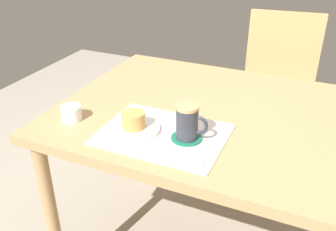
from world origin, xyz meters
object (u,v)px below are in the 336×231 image
(dining_table, at_px, (206,130))
(coffee_mug, at_px, (188,122))
(sugar_bowl, at_px, (71,113))
(wooden_chair, at_px, (277,93))
(pastry, at_px, (133,120))
(pastry_plate, at_px, (134,129))

(dining_table, xyz_separation_m, coffee_mug, (0.01, -0.22, 0.15))
(coffee_mug, height_order, sugar_bowl, coffee_mug)
(wooden_chair, distance_m, pastry, 1.13)
(pastry_plate, xyz_separation_m, pastry, (0.00, 0.00, 0.03))
(pastry, bearing_deg, sugar_bowl, -176.17)
(dining_table, height_order, sugar_bowl, sugar_bowl)
(wooden_chair, height_order, pastry_plate, wooden_chair)
(pastry, relative_size, sugar_bowl, 1.08)
(wooden_chair, height_order, coffee_mug, wooden_chair)
(pastry_plate, height_order, sugar_bowl, sugar_bowl)
(coffee_mug, relative_size, sugar_bowl, 1.58)
(wooden_chair, relative_size, coffee_mug, 8.22)
(coffee_mug, bearing_deg, dining_table, 92.29)
(wooden_chair, xyz_separation_m, coffee_mug, (-0.14, -1.02, 0.31))
(pastry_plate, distance_m, coffee_mug, 0.19)
(wooden_chair, height_order, pastry, wooden_chair)
(dining_table, relative_size, pastry, 13.80)
(dining_table, height_order, pastry_plate, pastry_plate)
(coffee_mug, bearing_deg, pastry_plate, -173.17)
(wooden_chair, xyz_separation_m, sugar_bowl, (-0.55, -1.06, 0.27))
(dining_table, relative_size, coffee_mug, 9.45)
(wooden_chair, bearing_deg, pastry_plate, 66.27)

